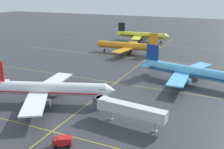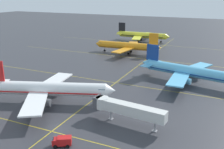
# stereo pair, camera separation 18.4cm
# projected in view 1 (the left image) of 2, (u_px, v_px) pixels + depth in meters

# --- Properties ---
(ground_plane) EXTENTS (600.00, 600.00, 0.00)m
(ground_plane) POSITION_uv_depth(u_px,v_px,m) (57.00, 128.00, 63.86)
(ground_plane) COLOR #333338
(airliner_front_gate) EXTENTS (39.33, 33.68, 12.61)m
(airliner_front_gate) POSITION_uv_depth(u_px,v_px,m) (47.00, 89.00, 77.23)
(airliner_front_gate) COLOR white
(airliner_front_gate) RESTS_ON ground
(airliner_second_row) EXTENTS (39.80, 33.82, 12.43)m
(airliner_second_row) POSITION_uv_depth(u_px,v_px,m) (189.00, 71.00, 94.33)
(airliner_second_row) COLOR #5BB7E5
(airliner_second_row) RESTS_ON ground
(airliner_third_row) EXTENTS (37.31, 32.15, 11.60)m
(airliner_third_row) POSITION_uv_depth(u_px,v_px,m) (127.00, 46.00, 139.91)
(airliner_third_row) COLOR orange
(airliner_third_row) RESTS_ON ground
(airliner_far_left_stand) EXTENTS (37.49, 32.46, 11.69)m
(airliner_far_left_stand) POSITION_uv_depth(u_px,v_px,m) (141.00, 35.00, 174.34)
(airliner_far_left_stand) COLOR yellow
(airliner_far_left_stand) RESTS_ON ground
(taxiway_markings) EXTENTS (149.72, 168.15, 0.01)m
(taxiway_markings) POSITION_uv_depth(u_px,v_px,m) (133.00, 69.00, 111.87)
(taxiway_markings) COLOR yellow
(taxiway_markings) RESTS_ON ground
(service_truck_red_van) EXTENTS (4.49, 3.61, 2.10)m
(service_truck_red_van) POSITION_uv_depth(u_px,v_px,m) (62.00, 141.00, 56.00)
(service_truck_red_van) COLOR red
(service_truck_red_van) RESTS_ON ground
(jet_bridge) EXTENTS (19.80, 4.88, 5.58)m
(jet_bridge) POSITION_uv_depth(u_px,v_px,m) (124.00, 108.00, 65.19)
(jet_bridge) COLOR silver
(jet_bridge) RESTS_ON ground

